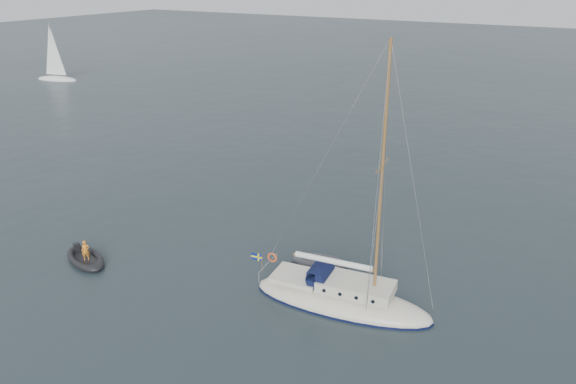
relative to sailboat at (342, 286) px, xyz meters
The scene contains 5 objects.
ground 1.37m from the sailboat, behind, with size 300.00×300.00×0.00m, color black.
sailboat is the anchor object (origin of this frame).
dinghy 3.90m from the sailboat, 132.85° to the left, with size 3.10×1.40×0.44m.
rib 14.16m from the sailboat, 166.98° to the right, with size 3.37×1.53×1.31m.
distant_yacht_a 67.42m from the sailboat, 151.94° to the left, with size 6.37×3.40×8.44m.
Camera 1 is at (10.18, -20.84, 14.77)m, focal length 35.00 mm.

